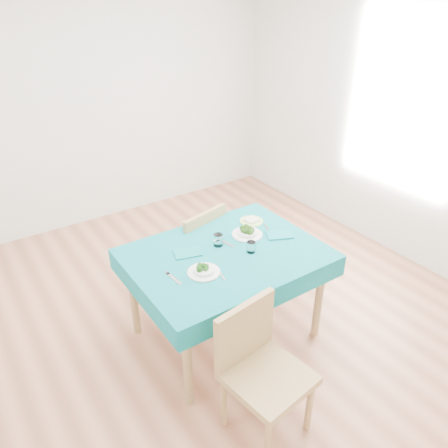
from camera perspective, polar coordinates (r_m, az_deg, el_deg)
room_shell at (r=3.09m, az=-0.00°, el=8.09°), size 4.02×4.52×2.73m
table at (r=3.35m, az=0.23°, el=-9.23°), size 1.36×1.04×0.76m
chair_near at (r=2.62m, az=5.92°, el=-17.40°), size 0.51×0.55×1.12m
chair_far at (r=3.74m, az=-4.67°, el=-1.44°), size 0.55×0.59×1.13m
bowl_near at (r=2.91m, az=-2.67°, el=-5.86°), size 0.22×0.22×0.07m
bowl_far at (r=3.33m, az=3.05°, el=-0.93°), size 0.23×0.23×0.07m
fork_near at (r=2.89m, az=-6.58°, el=-7.08°), size 0.04×0.16×0.00m
knife_near at (r=2.92m, az=-0.58°, el=-6.35°), size 0.05×0.19×0.00m
fork_far at (r=3.24m, az=0.21°, el=-2.44°), size 0.05×0.17×0.00m
knife_far at (r=3.44m, az=5.72°, el=-0.65°), size 0.09×0.18×0.00m
napkin_near at (r=3.13m, az=-4.81°, el=-3.77°), size 0.22×0.18×0.01m
napkin_far at (r=3.36m, az=7.22°, el=-1.39°), size 0.24×0.21×0.01m
tumbler_center at (r=3.19m, az=-0.78°, el=-2.10°), size 0.07×0.07×0.09m
tumbler_side at (r=3.12m, az=3.56°, el=-3.02°), size 0.06×0.06×0.08m
side_plate at (r=3.53m, az=3.60°, el=0.37°), size 0.19×0.19×0.01m
bread_slice at (r=3.53m, az=3.60°, el=0.54°), size 0.11×0.11×0.01m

